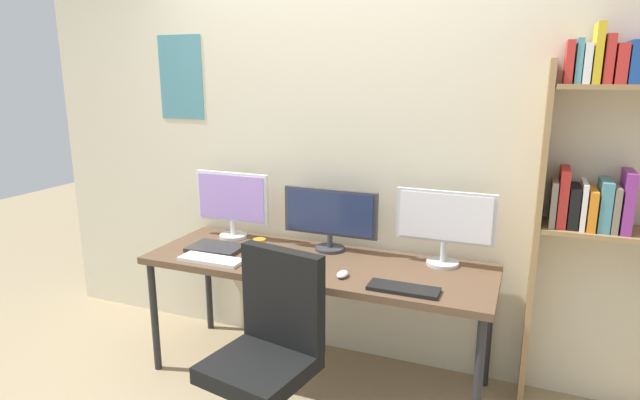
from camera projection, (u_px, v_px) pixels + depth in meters
The scene contains 12 objects.
wall_back at pixel (342, 154), 3.27m from camera, with size 4.40×0.11×2.60m.
desk at pixel (317, 270), 3.03m from camera, with size 2.00×0.68×0.74m.
bookshelf at pixel (615, 187), 2.56m from camera, with size 0.83×0.28×2.02m.
office_chair at pixel (267, 375), 2.49m from camera, with size 0.52×0.52×0.99m.
monitor_left at pixel (232, 201), 3.40m from camera, with size 0.52×0.18×0.43m.
monitor_center at pixel (330, 216), 3.16m from camera, with size 0.59×0.18×0.38m.
monitor_right at pixel (445, 222), 2.90m from camera, with size 0.55×0.18×0.42m.
keyboard_left at pixel (211, 260), 3.01m from camera, with size 0.38×0.13×0.02m, color silver.
keyboard_right at pixel (403, 289), 2.60m from camera, with size 0.35×0.13×0.02m, color black.
computer_mouse at pixel (342, 274), 2.78m from camera, with size 0.06×0.10×0.03m, color silver.
laptop_closed at pixel (216, 248), 3.21m from camera, with size 0.32×0.22×0.02m, color #2D2D2D.
coffee_mug at pixel (260, 246), 3.14m from camera, with size 0.11×0.08×0.09m.
Camera 1 is at (1.09, -2.04, 1.79)m, focal length 29.52 mm.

